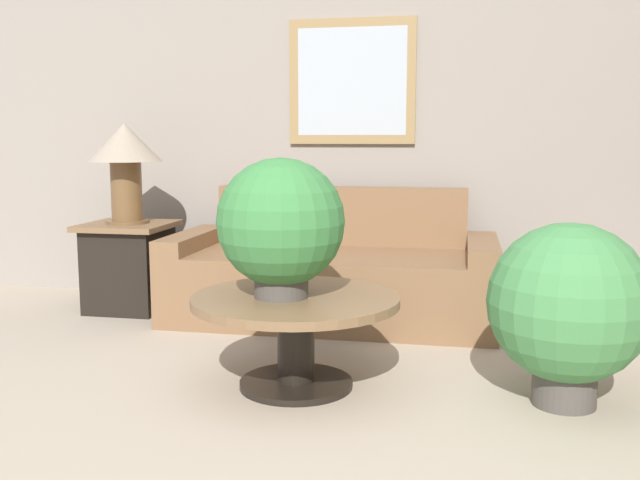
{
  "coord_description": "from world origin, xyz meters",
  "views": [
    {
      "loc": [
        0.49,
        -1.85,
        1.13
      ],
      "look_at": [
        -0.26,
        1.91,
        0.58
      ],
      "focal_mm": 40.0,
      "sensor_mm": 36.0,
      "label": 1
    }
  ],
  "objects_px": {
    "side_table": "(129,266)",
    "potted_plant_on_table": "(281,225)",
    "table_lamp": "(125,154)",
    "couch_main": "(333,276)",
    "coffee_table": "(296,321)",
    "potted_plant_floor": "(568,306)"
  },
  "relations": [
    {
      "from": "table_lamp",
      "to": "potted_plant_floor",
      "type": "relative_size",
      "value": 0.82
    },
    {
      "from": "side_table",
      "to": "potted_plant_on_table",
      "type": "height_order",
      "value": "potted_plant_on_table"
    },
    {
      "from": "side_table",
      "to": "potted_plant_on_table",
      "type": "distance_m",
      "value": 1.92
    },
    {
      "from": "coffee_table",
      "to": "couch_main",
      "type": "bearing_deg",
      "value": 92.71
    },
    {
      "from": "couch_main",
      "to": "potted_plant_on_table",
      "type": "relative_size",
      "value": 3.23
    },
    {
      "from": "table_lamp",
      "to": "couch_main",
      "type": "bearing_deg",
      "value": 0.92
    },
    {
      "from": "coffee_table",
      "to": "side_table",
      "type": "height_order",
      "value": "side_table"
    },
    {
      "from": "coffee_table",
      "to": "table_lamp",
      "type": "xyz_separation_m",
      "value": [
        -1.42,
        1.23,
        0.71
      ]
    },
    {
      "from": "couch_main",
      "to": "table_lamp",
      "type": "xyz_separation_m",
      "value": [
        -1.36,
        -0.02,
        0.75
      ]
    },
    {
      "from": "potted_plant_floor",
      "to": "table_lamp",
      "type": "bearing_deg",
      "value": 154.6
    },
    {
      "from": "couch_main",
      "to": "coffee_table",
      "type": "xyz_separation_m",
      "value": [
        0.06,
        -1.26,
        0.04
      ]
    },
    {
      "from": "coffee_table",
      "to": "potted_plant_floor",
      "type": "bearing_deg",
      "value": 0.32
    },
    {
      "from": "potted_plant_on_table",
      "to": "potted_plant_floor",
      "type": "bearing_deg",
      "value": 2.06
    },
    {
      "from": "coffee_table",
      "to": "table_lamp",
      "type": "distance_m",
      "value": 2.01
    },
    {
      "from": "side_table",
      "to": "table_lamp",
      "type": "distance_m",
      "value": 0.73
    },
    {
      "from": "table_lamp",
      "to": "potted_plant_on_table",
      "type": "bearing_deg",
      "value": -43.09
    },
    {
      "from": "coffee_table",
      "to": "potted_plant_floor",
      "type": "relative_size",
      "value": 1.2
    },
    {
      "from": "couch_main",
      "to": "table_lamp",
      "type": "distance_m",
      "value": 1.55
    },
    {
      "from": "coffee_table",
      "to": "potted_plant_on_table",
      "type": "distance_m",
      "value": 0.45
    },
    {
      "from": "coffee_table",
      "to": "table_lamp",
      "type": "relative_size",
      "value": 1.45
    },
    {
      "from": "couch_main",
      "to": "coffee_table",
      "type": "height_order",
      "value": "couch_main"
    },
    {
      "from": "coffee_table",
      "to": "potted_plant_on_table",
      "type": "xyz_separation_m",
      "value": [
        -0.06,
        -0.04,
        0.44
      ]
    }
  ]
}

